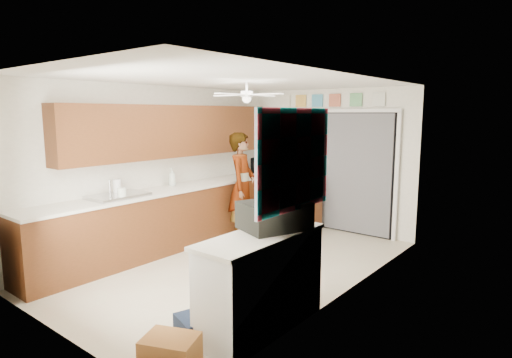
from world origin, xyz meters
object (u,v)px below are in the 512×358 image
Objects in this scene: navy_crate at (195,328)px; dog at (250,259)px; soap_bottle at (172,177)px; microwave at (263,165)px; man at (242,186)px; cardboard_box at (170,353)px; suitcase at (274,215)px; paper_towel_roll at (117,187)px.

navy_crate is 1.65m from dog.
dog is (1.86, -0.31, -0.86)m from soap_bottle.
microwave is 1.82× the size of soap_bottle.
navy_crate is at bearing -170.49° from man.
man is 3.16× the size of dog.
soap_bottle is at bearing 120.07° from man.
soap_bottle reaches higher than cardboard_box.
soap_bottle reaches higher than suitcase.
dog is at bearing -159.32° from man.
paper_towel_roll reaches higher than navy_crate.
soap_bottle is at bearing 91.60° from paper_towel_roll.
microwave is 4.72m from navy_crate.
navy_crate is at bearing -173.83° from microwave.
paper_towel_roll is at bearing -159.28° from suitcase.
suitcase is (2.75, -0.04, 0.02)m from paper_towel_roll.
paper_towel_roll is 2.73m from navy_crate.
paper_towel_roll is (-0.11, -3.17, -0.03)m from microwave.
paper_towel_roll reaches higher than cardboard_box.
microwave is 1.37m from man.
man reaches higher than paper_towel_roll.
suitcase reaches higher than cardboard_box.
dog is at bearing 111.27° from navy_crate.
cardboard_box is at bearing -174.56° from microwave.
suitcase is at bearing 83.80° from cardboard_box.
paper_towel_roll is 2.04m from man.
paper_towel_roll is at bearing 154.10° from microwave.
man is at bearing 158.42° from suitcase.
dog is at bearing -9.54° from soap_bottle.
navy_crate is (2.31, -4.00, -0.98)m from microwave.
man is (0.68, 0.91, -0.20)m from soap_bottle.
microwave is 1.46× the size of navy_crate.
navy_crate is at bearing -67.28° from dog.
soap_bottle is at bearing 152.40° from microwave.
suitcase is at bearing -0.76° from paper_towel_roll.
navy_crate is 0.20× the size of man.
dog reaches higher than navy_crate.
paper_towel_roll is 2.13m from dog.
microwave is at bearing -0.12° from man.
man reaches higher than suitcase.
man is at bearing 71.39° from paper_towel_roll.
suitcase is 1.13× the size of dog.
man is at bearing 179.36° from microwave.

